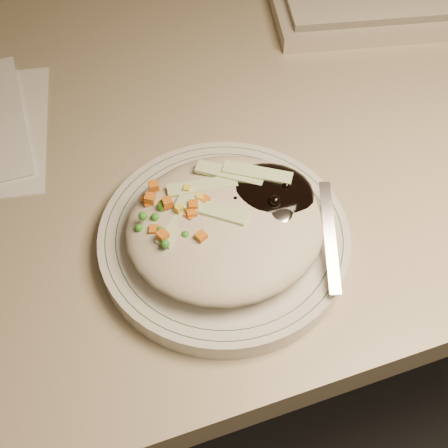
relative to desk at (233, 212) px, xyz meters
name	(u,v)px	position (x,y,z in m)	size (l,w,h in m)	color
desk	(233,212)	(0.00, 0.00, 0.00)	(1.40, 0.70, 0.74)	tan
plate	(224,240)	(-0.08, -0.18, 0.21)	(0.25, 0.25, 0.02)	silver
plate_rim	(224,234)	(-0.08, -0.18, 0.22)	(0.24, 0.24, 0.00)	#144723
meal	(228,220)	(-0.07, -0.18, 0.24)	(0.21, 0.19, 0.05)	#B3AA91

